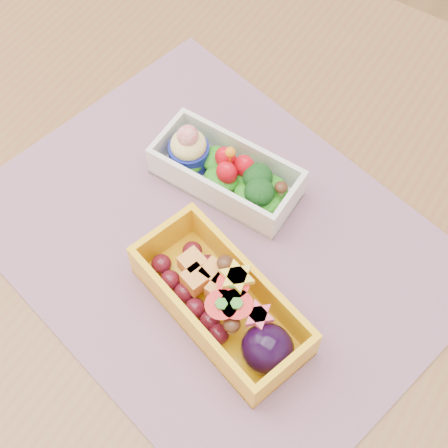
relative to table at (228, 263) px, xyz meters
The scene contains 5 objects.
ground 0.65m from the table, ahead, with size 3.00×3.00×0.00m, color olive.
table is the anchor object (origin of this frame).
placemat 0.10m from the table, 83.83° to the right, with size 0.47×0.36×0.00m, color gray.
bento_white 0.13m from the table, 126.95° to the left, with size 0.16×0.07×0.07m.
bento_yellow 0.17m from the table, 59.85° to the right, with size 0.20×0.13×0.06m.
Camera 1 is at (0.19, -0.30, 1.36)m, focal length 53.65 mm.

